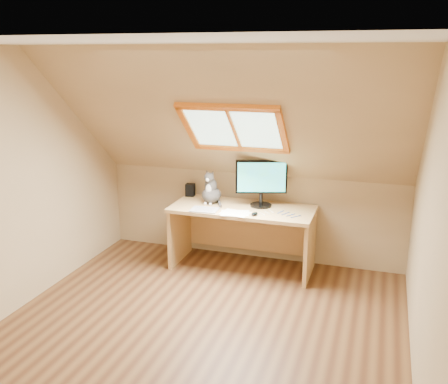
% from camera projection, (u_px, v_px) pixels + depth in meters
% --- Properties ---
extents(ground, '(3.50, 3.50, 0.00)m').
position_uv_depth(ground, '(199.00, 329.00, 4.35)').
color(ground, brown).
rests_on(ground, ground).
extents(room_shell, '(3.52, 3.52, 2.41)m').
position_uv_depth(room_shell, '(192.00, 172.00, 3.89)').
color(room_shell, tan).
rests_on(room_shell, ground).
extents(desk, '(1.56, 0.68, 0.71)m').
position_uv_depth(desk, '(244.00, 224.00, 5.55)').
color(desk, tan).
rests_on(desk, ground).
extents(monitor, '(0.55, 0.24, 0.52)m').
position_uv_depth(monitor, '(261.00, 180.00, 5.39)').
color(monitor, black).
rests_on(monitor, desk).
extents(cat, '(0.23, 0.27, 0.39)m').
position_uv_depth(cat, '(211.00, 191.00, 5.55)').
color(cat, '#484440').
rests_on(cat, desk).
extents(desk_speaker, '(0.11, 0.11, 0.14)m').
position_uv_depth(desk_speaker, '(190.00, 190.00, 5.85)').
color(desk_speaker, black).
rests_on(desk_speaker, desk).
extents(graphics_tablet, '(0.30, 0.22, 0.01)m').
position_uv_depth(graphics_tablet, '(205.00, 210.00, 5.32)').
color(graphics_tablet, '#B2B2B7').
rests_on(graphics_tablet, desk).
extents(mouse, '(0.08, 0.11, 0.03)m').
position_uv_depth(mouse, '(255.00, 214.00, 5.15)').
color(mouse, black).
rests_on(mouse, desk).
extents(papers, '(0.33, 0.27, 0.00)m').
position_uv_depth(papers, '(233.00, 214.00, 5.20)').
color(papers, white).
rests_on(papers, desk).
extents(cables, '(0.51, 0.26, 0.01)m').
position_uv_depth(cables, '(279.00, 214.00, 5.19)').
color(cables, silver).
rests_on(cables, desk).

